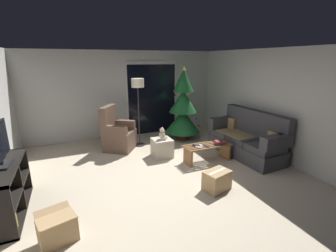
# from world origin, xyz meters

# --- Properties ---
(ground_plane) EXTENTS (7.00, 7.00, 0.00)m
(ground_plane) POSITION_xyz_m (0.00, 0.00, 0.00)
(ground_plane) COLOR beige
(wall_back) EXTENTS (5.72, 0.12, 2.50)m
(wall_back) POSITION_xyz_m (0.00, 3.06, 1.25)
(wall_back) COLOR beige
(wall_back) RESTS_ON ground
(wall_right) EXTENTS (0.12, 6.00, 2.50)m
(wall_right) POSITION_xyz_m (2.86, 0.00, 1.25)
(wall_right) COLOR beige
(wall_right) RESTS_ON ground
(patio_door_frame) EXTENTS (1.60, 0.02, 2.20)m
(patio_door_frame) POSITION_xyz_m (0.83, 2.99, 1.10)
(patio_door_frame) COLOR silver
(patio_door_frame) RESTS_ON ground
(patio_door_glass) EXTENTS (1.50, 0.02, 2.10)m
(patio_door_glass) POSITION_xyz_m (0.83, 2.97, 1.05)
(patio_door_glass) COLOR black
(patio_door_glass) RESTS_ON ground
(couch) EXTENTS (0.89, 1.98, 1.08)m
(couch) POSITION_xyz_m (2.32, 0.35, 0.40)
(couch) COLOR #3D3D42
(couch) RESTS_ON ground
(coffee_table) EXTENTS (1.10, 0.40, 0.39)m
(coffee_table) POSITION_xyz_m (1.24, 0.40, 0.26)
(coffee_table) COLOR olive
(coffee_table) RESTS_ON ground
(remote_graphite) EXTENTS (0.07, 0.16, 0.02)m
(remote_graphite) POSITION_xyz_m (1.16, 0.31, 0.41)
(remote_graphite) COLOR #333338
(remote_graphite) RESTS_ON coffee_table
(remote_black) EXTENTS (0.05, 0.16, 0.02)m
(remote_black) POSITION_xyz_m (0.93, 0.44, 0.41)
(remote_black) COLOR black
(remote_black) RESTS_ON coffee_table
(remote_silver) EXTENTS (0.07, 0.16, 0.02)m
(remote_silver) POSITION_xyz_m (1.06, 0.40, 0.41)
(remote_silver) COLOR #ADADB2
(remote_silver) RESTS_ON coffee_table
(remote_white) EXTENTS (0.15, 0.13, 0.02)m
(remote_white) POSITION_xyz_m (0.96, 0.31, 0.41)
(remote_white) COLOR silver
(remote_white) RESTS_ON coffee_table
(book_stack) EXTENTS (0.25, 0.21, 0.08)m
(book_stack) POSITION_xyz_m (1.52, 0.33, 0.44)
(book_stack) COLOR #4C4C51
(book_stack) RESTS_ON coffee_table
(cell_phone) EXTENTS (0.10, 0.16, 0.01)m
(cell_phone) POSITION_xyz_m (1.53, 0.32, 0.48)
(cell_phone) COLOR black
(cell_phone) RESTS_ON book_stack
(christmas_tree) EXTENTS (0.98, 0.98, 2.08)m
(christmas_tree) POSITION_xyz_m (1.43, 2.05, 0.92)
(christmas_tree) COLOR #4C1E19
(christmas_tree) RESTS_ON ground
(armchair) EXTENTS (0.96, 0.95, 1.13)m
(armchair) POSITION_xyz_m (-0.48, 1.93, 0.40)
(armchair) COLOR brown
(armchair) RESTS_ON ground
(floor_lamp) EXTENTS (0.32, 0.32, 1.78)m
(floor_lamp) POSITION_xyz_m (0.12, 2.01, 1.51)
(floor_lamp) COLOR #2D2D30
(floor_lamp) RESTS_ON ground
(media_shelf) EXTENTS (0.40, 1.40, 0.78)m
(media_shelf) POSITION_xyz_m (-2.53, -0.14, 0.37)
(media_shelf) COLOR black
(media_shelf) RESTS_ON ground
(ottoman) EXTENTS (0.44, 0.44, 0.43)m
(ottoman) POSITION_xyz_m (0.40, 1.06, 0.22)
(ottoman) COLOR beige
(ottoman) RESTS_ON ground
(teddy_bear_cream) EXTENTS (0.22, 0.21, 0.29)m
(teddy_bear_cream) POSITION_xyz_m (0.41, 1.05, 0.55)
(teddy_bear_cream) COLOR beige
(teddy_bear_cream) RESTS_ON ottoman
(cardboard_box_open_near_shelf) EXTENTS (0.53, 0.55, 0.41)m
(cardboard_box_open_near_shelf) POSITION_xyz_m (-1.83, -1.00, 0.18)
(cardboard_box_open_near_shelf) COLOR tan
(cardboard_box_open_near_shelf) RESTS_ON ground
(cardboard_box_taped_mid_floor) EXTENTS (0.53, 0.43, 0.36)m
(cardboard_box_taped_mid_floor) POSITION_xyz_m (0.75, -0.72, 0.18)
(cardboard_box_taped_mid_floor) COLOR tan
(cardboard_box_taped_mid_floor) RESTS_ON ground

